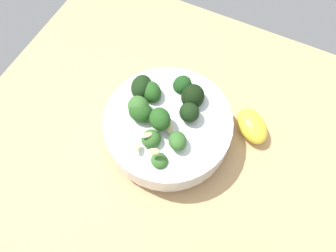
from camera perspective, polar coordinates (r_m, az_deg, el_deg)
The scene contains 3 objects.
ground_plane at distance 59.93cm, azimuth -1.95°, elevation -4.85°, with size 69.98×69.98×4.32cm, color tan.
bowl_of_broccoli at distance 55.16cm, azimuth -0.17°, elevation 0.39°, with size 21.45×21.45×10.52cm.
lemon_wedge at distance 59.65cm, azimuth 14.47°, elevation 0.02°, with size 7.24×4.62×3.70cm, color yellow.
Camera 1 is at (-11.65, 19.15, 53.42)cm, focal length 34.87 mm.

